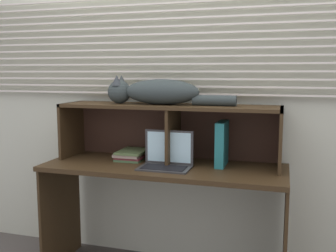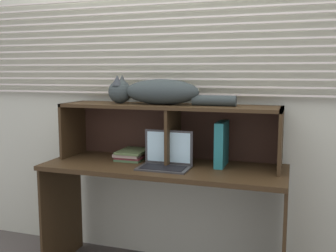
{
  "view_description": "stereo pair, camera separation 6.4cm",
  "coord_description": "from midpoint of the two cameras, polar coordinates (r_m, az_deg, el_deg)",
  "views": [
    {
      "loc": [
        0.73,
        -2.1,
        1.36
      ],
      "look_at": [
        0.0,
        0.33,
        1.01
      ],
      "focal_mm": 41.62,
      "sensor_mm": 36.0,
      "label": 1
    },
    {
      "loc": [
        0.79,
        -2.08,
        1.36
      ],
      "look_at": [
        0.0,
        0.33,
        1.01
      ],
      "focal_mm": 41.62,
      "sensor_mm": 36.0,
      "label": 2
    }
  ],
  "objects": [
    {
      "name": "book_stack",
      "position": [
        2.69,
        -5.98,
        -4.19
      ],
      "size": [
        0.19,
        0.26,
        0.06
      ],
      "color": "#496D43",
      "rests_on": "desk"
    },
    {
      "name": "laptop",
      "position": [
        2.44,
        -1.01,
        -4.89
      ],
      "size": [
        0.32,
        0.2,
        0.23
      ],
      "color": "#343434",
      "rests_on": "desk"
    },
    {
      "name": "desk",
      "position": [
        2.55,
        -1.41,
        -8.92
      ],
      "size": [
        1.55,
        0.56,
        0.77
      ],
      "color": "#362614",
      "rests_on": "ground"
    },
    {
      "name": "hutch_shelf_unit",
      "position": [
        2.59,
        -0.43,
        0.84
      ],
      "size": [
        1.46,
        0.33,
        0.38
      ],
      "color": "#362614",
      "rests_on": "desk"
    },
    {
      "name": "back_panel_with_blinds",
      "position": [
        2.75,
        0.62,
        5.8
      ],
      "size": [
        4.4,
        0.08,
        2.5
      ],
      "color": "beige",
      "rests_on": "ground"
    },
    {
      "name": "cat",
      "position": [
        2.57,
        -2.57,
        5.01
      ],
      "size": [
        0.87,
        0.19,
        0.19
      ],
      "color": "#303A38",
      "rests_on": "hutch_shelf_unit"
    },
    {
      "name": "binder_upright",
      "position": [
        2.5,
        7.16,
        -2.57
      ],
      "size": [
        0.06,
        0.22,
        0.28
      ],
      "primitive_type": "cube",
      "color": "#217072",
      "rests_on": "desk"
    }
  ]
}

